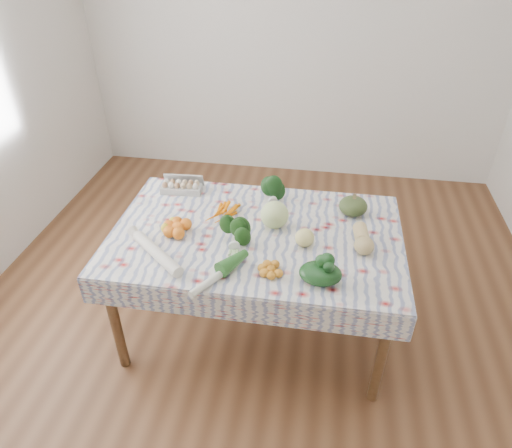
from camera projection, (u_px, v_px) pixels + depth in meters
name	position (u px, v px, depth m)	size (l,w,h in m)	color
ground	(256.00, 324.00, 3.05)	(4.50, 4.50, 0.00)	brown
wall_back	(296.00, 30.00, 4.08)	(4.00, 0.04, 2.80)	silver
dining_table	(256.00, 244.00, 2.67)	(1.60, 1.00, 0.75)	brown
tablecloth	(256.00, 233.00, 2.62)	(1.66, 1.06, 0.01)	silver
egg_carton	(181.00, 188.00, 2.97)	(0.26, 0.11, 0.07)	#B3B2AD
carrot_bunch	(225.00, 212.00, 2.76)	(0.19, 0.17, 0.03)	orange
kale_bunch	(271.00, 193.00, 2.86)	(0.15, 0.13, 0.13)	#133612
kabocha_squash	(353.00, 206.00, 2.75)	(0.17, 0.17, 0.11)	#3E5126
cabbage	(275.00, 215.00, 2.62)	(0.16, 0.16, 0.16)	#C2D986
butternut_squash	(363.00, 238.00, 2.49)	(0.11, 0.23, 0.11)	tan
orange_cluster	(178.00, 228.00, 2.60)	(0.22, 0.22, 0.07)	orange
broccoli	(234.00, 238.00, 2.48)	(0.15, 0.15, 0.11)	#194213
mandarin_cluster	(271.00, 269.00, 2.32)	(0.16, 0.16, 0.05)	orange
grapefruit	(305.00, 238.00, 2.49)	(0.11, 0.11, 0.11)	#E4D97C
spinach_bag	(320.00, 273.00, 2.25)	(0.21, 0.17, 0.09)	black
daikon	(157.00, 253.00, 2.41)	(0.06, 0.06, 0.44)	silver
leek	(219.00, 275.00, 2.28)	(0.04, 0.04, 0.38)	silver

